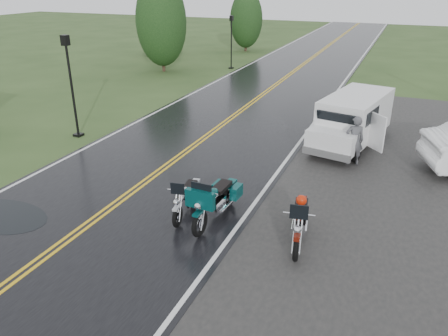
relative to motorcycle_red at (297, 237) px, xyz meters
name	(u,v)px	position (x,y,z in m)	size (l,w,h in m)	color
ground	(108,210)	(-5.61, 0.35, -0.69)	(120.00, 120.00, 0.00)	#2D471E
road	(234,116)	(-5.61, 10.35, -0.67)	(8.00, 100.00, 0.04)	black
motorcycle_red	(297,237)	(0.00, 0.00, 0.00)	(0.85, 2.34, 1.38)	#59140A
motorcycle_teal	(199,213)	(-2.53, 0.06, 0.04)	(0.90, 2.47, 1.46)	#053C3C
motorcycle_silver	(177,208)	(-3.28, 0.26, -0.08)	(0.75, 2.07, 1.22)	#AFB1B7
van_white	(316,128)	(-1.03, 7.07, 0.32)	(1.93, 5.14, 2.02)	white
person_at_van	(354,141)	(0.44, 6.52, 0.20)	(0.65, 0.43, 1.78)	#48494D
lamp_post_near_left	(72,87)	(-10.70, 5.22, 1.40)	(0.36, 0.36, 4.19)	black
lamp_post_far_left	(231,42)	(-10.18, 21.46, 1.18)	(0.32, 0.32, 3.74)	black
tree_left_mid	(162,32)	(-14.24, 18.68, 2.03)	(3.48, 3.48, 5.44)	#1E3D19
tree_left_far	(246,26)	(-11.97, 29.50, 1.52)	(2.87, 2.87, 4.41)	#1E3D19
pine_left_far	(160,19)	(-18.07, 25.09, 2.26)	(2.84, 2.84, 5.91)	#1E3D19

